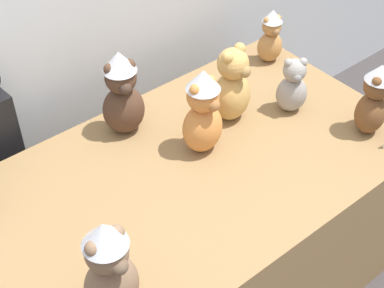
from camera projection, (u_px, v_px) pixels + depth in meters
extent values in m
cube|color=olive|center=(192.00, 237.00, 2.33)|extent=(1.64, 0.94, 0.75)
ellipsoid|color=#B27A42|center=(270.00, 47.00, 2.55)|extent=(0.13, 0.12, 0.14)
sphere|color=#B27A42|center=(272.00, 26.00, 2.48)|extent=(0.08, 0.08, 0.08)
sphere|color=#B27A42|center=(267.00, 21.00, 2.45)|extent=(0.03, 0.03, 0.03)
sphere|color=#B27A42|center=(278.00, 18.00, 2.46)|extent=(0.03, 0.03, 0.03)
sphere|color=olive|center=(276.00, 32.00, 2.46)|extent=(0.03, 0.03, 0.03)
cone|color=silver|center=(273.00, 16.00, 2.45)|extent=(0.09, 0.09, 0.05)
ellipsoid|color=brown|center=(370.00, 113.00, 2.18)|extent=(0.17, 0.15, 0.17)
sphere|color=brown|center=(377.00, 86.00, 2.10)|extent=(0.10, 0.10, 0.10)
sphere|color=brown|center=(377.00, 82.00, 2.06)|extent=(0.04, 0.04, 0.04)
sphere|color=brown|center=(382.00, 73.00, 2.09)|extent=(0.04, 0.04, 0.04)
cone|color=silver|center=(381.00, 72.00, 2.06)|extent=(0.10, 0.10, 0.06)
ellipsoid|color=gray|center=(291.00, 94.00, 2.28)|extent=(0.16, 0.15, 0.15)
sphere|color=gray|center=(295.00, 70.00, 2.21)|extent=(0.09, 0.09, 0.09)
sphere|color=gray|center=(288.00, 63.00, 2.18)|extent=(0.03, 0.03, 0.03)
sphere|color=gray|center=(303.00, 62.00, 2.19)|extent=(0.03, 0.03, 0.03)
sphere|color=slate|center=(297.00, 78.00, 2.19)|extent=(0.04, 0.04, 0.04)
ellipsoid|color=#4C3323|center=(124.00, 110.00, 2.18)|extent=(0.19, 0.17, 0.19)
sphere|color=#4C3323|center=(121.00, 78.00, 2.08)|extent=(0.12, 0.12, 0.12)
sphere|color=#4C3323|center=(110.00, 69.00, 2.04)|extent=(0.04, 0.04, 0.04)
sphere|color=#4C3323|center=(129.00, 65.00, 2.06)|extent=(0.04, 0.04, 0.04)
sphere|color=#412E23|center=(125.00, 88.00, 2.05)|extent=(0.05, 0.05, 0.05)
cone|color=silver|center=(119.00, 61.00, 2.03)|extent=(0.12, 0.12, 0.08)
ellipsoid|color=#7F6047|center=(112.00, 285.00, 1.60)|extent=(0.17, 0.15, 0.20)
sphere|color=#7F6047|center=(107.00, 252.00, 1.50)|extent=(0.12, 0.12, 0.12)
sphere|color=#7F6047|center=(93.00, 249.00, 1.45)|extent=(0.04, 0.04, 0.04)
sphere|color=#7F6047|center=(116.00, 233.00, 1.49)|extent=(0.04, 0.04, 0.04)
sphere|color=brown|center=(119.00, 266.00, 1.48)|extent=(0.05, 0.05, 0.05)
cone|color=silver|center=(104.00, 234.00, 1.46)|extent=(0.12, 0.12, 0.08)
ellipsoid|color=tan|center=(231.00, 96.00, 2.23)|extent=(0.19, 0.17, 0.20)
sphere|color=tan|center=(233.00, 64.00, 2.13)|extent=(0.12, 0.12, 0.12)
sphere|color=tan|center=(228.00, 57.00, 2.08)|extent=(0.04, 0.04, 0.04)
sphere|color=tan|center=(240.00, 49.00, 2.13)|extent=(0.04, 0.04, 0.04)
sphere|color=olive|center=(244.00, 71.00, 2.12)|extent=(0.05, 0.05, 0.05)
ellipsoid|color=#D17F3D|center=(202.00, 128.00, 2.10)|extent=(0.17, 0.15, 0.19)
sphere|color=#D17F3D|center=(203.00, 96.00, 2.00)|extent=(0.12, 0.12, 0.12)
sphere|color=#D17F3D|center=(196.00, 90.00, 1.96)|extent=(0.04, 0.04, 0.04)
sphere|color=#D17F3D|center=(210.00, 81.00, 1.99)|extent=(0.04, 0.04, 0.04)
sphere|color=#A06536|center=(213.00, 105.00, 1.99)|extent=(0.05, 0.05, 0.05)
cone|color=silver|center=(203.00, 80.00, 1.96)|extent=(0.12, 0.12, 0.07)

